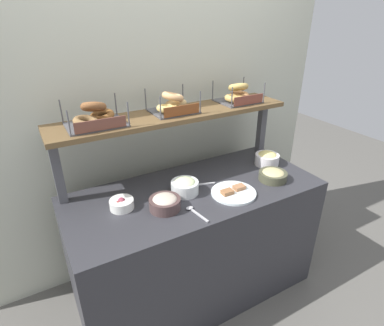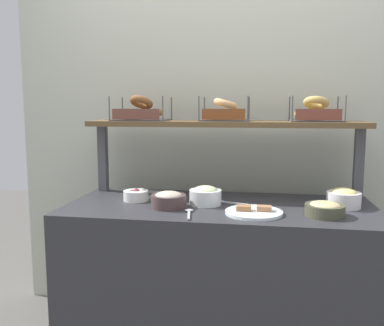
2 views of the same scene
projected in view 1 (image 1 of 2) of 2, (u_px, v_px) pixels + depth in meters
ground_plane at (195, 287)px, 2.34m from camera, size 8.00×8.00×0.00m
back_wall at (157, 113)px, 2.24m from camera, size 2.81×0.06×2.40m
deli_counter at (195, 243)px, 2.16m from camera, size 1.61×0.70×0.85m
shelf_riser_left at (57, 171)px, 1.76m from camera, size 0.05×0.05×0.40m
shelf_riser_right at (261, 127)px, 2.42m from camera, size 0.05×0.05×0.40m
upper_shelf at (175, 115)px, 1.99m from camera, size 1.57×0.32×0.03m
bowl_tuna_salad at (165, 203)px, 1.76m from camera, size 0.18×0.18×0.08m
bowl_beet_salad at (122, 204)px, 1.77m from camera, size 0.14×0.14×0.07m
bowl_hummus at (273, 175)px, 2.07m from camera, size 0.18×0.18×0.07m
bowl_egg_salad at (267, 158)px, 2.27m from camera, size 0.17×0.17×0.10m
bowl_scallion_spread at (185, 186)px, 1.91m from camera, size 0.17×0.17×0.10m
serving_plate_white at (234, 192)px, 1.92m from camera, size 0.28×0.28×0.04m
serving_spoon_near_plate at (197, 185)px, 2.01m from camera, size 0.18×0.07×0.01m
serving_spoon_by_edge at (194, 211)px, 1.75m from camera, size 0.05×0.17×0.01m
bagel_basket_cinnamon_raisin at (95, 117)px, 1.74m from camera, size 0.32×0.26×0.15m
bagel_basket_plain at (173, 104)px, 1.98m from camera, size 0.29×0.25×0.14m
bagel_basket_sesame at (238, 95)px, 2.20m from camera, size 0.28×0.24×0.15m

